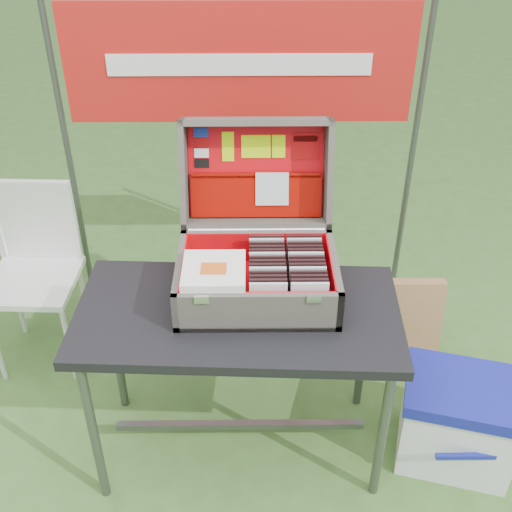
{
  "coord_description": "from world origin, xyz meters",
  "views": [
    {
      "loc": [
        0.05,
        -1.8,
        2.23
      ],
      "look_at": [
        0.07,
        0.1,
        0.92
      ],
      "focal_mm": 45.0,
      "sensor_mm": 36.0,
      "label": 1
    }
  ],
  "objects_px": {
    "chair": "(33,284)",
    "cooler": "(457,421)",
    "table": "(239,382)",
    "suitcase": "(257,227)",
    "cardboard_box": "(398,321)"
  },
  "relations": [
    {
      "from": "table",
      "to": "suitcase",
      "type": "relative_size",
      "value": 2.01
    },
    {
      "from": "suitcase",
      "to": "cardboard_box",
      "type": "height_order",
      "value": "suitcase"
    },
    {
      "from": "suitcase",
      "to": "cooler",
      "type": "relative_size",
      "value": 1.29
    },
    {
      "from": "table",
      "to": "cooler",
      "type": "relative_size",
      "value": 2.6
    },
    {
      "from": "chair",
      "to": "cooler",
      "type": "bearing_deg",
      "value": -16.43
    },
    {
      "from": "table",
      "to": "cardboard_box",
      "type": "relative_size",
      "value": 2.71
    },
    {
      "from": "table",
      "to": "cooler",
      "type": "bearing_deg",
      "value": -1.06
    },
    {
      "from": "suitcase",
      "to": "chair",
      "type": "relative_size",
      "value": 0.67
    },
    {
      "from": "chair",
      "to": "suitcase",
      "type": "bearing_deg",
      "value": -19.9
    },
    {
      "from": "table",
      "to": "suitcase",
      "type": "xyz_separation_m",
      "value": [
        0.07,
        0.15,
        0.64
      ]
    },
    {
      "from": "suitcase",
      "to": "cooler",
      "type": "bearing_deg",
      "value": -14.27
    },
    {
      "from": "cooler",
      "to": "cardboard_box",
      "type": "bearing_deg",
      "value": 117.37
    },
    {
      "from": "table",
      "to": "cardboard_box",
      "type": "xyz_separation_m",
      "value": [
        0.75,
        0.54,
        -0.15
      ]
    },
    {
      "from": "table",
      "to": "suitcase",
      "type": "height_order",
      "value": "suitcase"
    },
    {
      "from": "chair",
      "to": "cardboard_box",
      "type": "bearing_deg",
      "value": 1.5
    }
  ]
}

